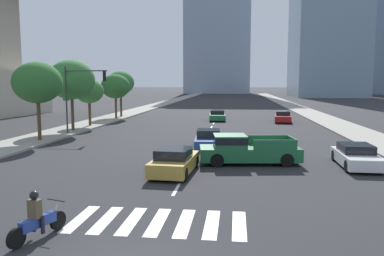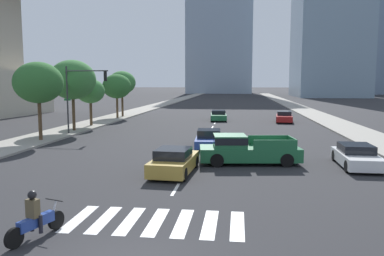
% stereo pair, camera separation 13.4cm
% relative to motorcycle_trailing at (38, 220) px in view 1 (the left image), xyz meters
% --- Properties ---
extents(sidewalk_east, '(4.00, 260.00, 0.15)m').
position_rel_motorcycle_trailing_xyz_m(sidewalk_east, '(16.88, 28.35, -0.51)').
color(sidewalk_east, gray).
rests_on(sidewalk_east, ground).
extents(sidewalk_west, '(4.00, 260.00, 0.15)m').
position_rel_motorcycle_trailing_xyz_m(sidewalk_west, '(-10.36, 28.35, -0.51)').
color(sidewalk_west, gray).
rests_on(sidewalk_west, ground).
extents(crosswalk_near, '(5.85, 2.66, 0.01)m').
position_rel_motorcycle_trailing_xyz_m(crosswalk_near, '(3.26, 1.80, -0.58)').
color(crosswalk_near, silver).
rests_on(crosswalk_near, ground).
extents(lane_divider_center, '(0.14, 50.00, 0.01)m').
position_rel_motorcycle_trailing_xyz_m(lane_divider_center, '(3.26, 29.80, -0.58)').
color(lane_divider_center, silver).
rests_on(lane_divider_center, ground).
extents(motorcycle_trailing, '(0.97, 2.11, 1.49)m').
position_rel_motorcycle_trailing_xyz_m(motorcycle_trailing, '(0.00, 0.00, 0.00)').
color(motorcycle_trailing, black).
rests_on(motorcycle_trailing, ground).
extents(pickup_truck, '(5.88, 2.70, 1.67)m').
position_rel_motorcycle_trailing_xyz_m(pickup_truck, '(6.33, 11.60, 0.23)').
color(pickup_truck, '#1E6038').
rests_on(pickup_truck, ground).
extents(sedan_green_0, '(2.20, 4.71, 1.23)m').
position_rel_motorcycle_trailing_xyz_m(sedan_green_0, '(3.51, 37.27, -0.01)').
color(sedan_green_0, '#1E6038').
rests_on(sedan_green_0, ground).
extents(sedan_gold_1, '(2.13, 4.43, 1.33)m').
position_rel_motorcycle_trailing_xyz_m(sedan_gold_1, '(2.71, 8.73, 0.03)').
color(sedan_gold_1, '#B28E38').
rests_on(sedan_gold_1, ground).
extents(sedan_white_2, '(2.00, 4.49, 1.23)m').
position_rel_motorcycle_trailing_xyz_m(sedan_white_2, '(12.49, 11.54, -0.01)').
color(sedan_white_2, silver).
rests_on(sedan_white_2, ground).
extents(sedan_red_3, '(2.25, 4.67, 1.28)m').
position_rel_motorcycle_trailing_xyz_m(sedan_red_3, '(11.36, 36.09, 0.01)').
color(sedan_red_3, maroon).
rests_on(sedan_red_3, ground).
extents(sedan_blue_4, '(2.09, 4.35, 1.26)m').
position_rel_motorcycle_trailing_xyz_m(sedan_blue_4, '(3.85, 17.13, -0.01)').
color(sedan_blue_4, navy).
rests_on(sedan_blue_4, ground).
extents(traffic_signal_far, '(4.10, 0.28, 5.93)m').
position_rel_motorcycle_trailing_xyz_m(traffic_signal_far, '(-7.78, 22.27, 3.60)').
color(traffic_signal_far, '#333335').
rests_on(traffic_signal_far, sidewalk_west).
extents(street_tree_nearest, '(3.78, 3.78, 6.11)m').
position_rel_motorcycle_trailing_xyz_m(street_tree_nearest, '(-9.56, 18.11, 4.05)').
color(street_tree_nearest, '#4C3823').
rests_on(street_tree_nearest, sidewalk_west).
extents(street_tree_second, '(4.34, 4.34, 6.62)m').
position_rel_motorcycle_trailing_xyz_m(street_tree_second, '(-9.56, 24.37, 4.33)').
color(street_tree_second, '#4C3823').
rests_on(street_tree_second, sidewalk_west).
extents(street_tree_third, '(3.01, 3.01, 4.90)m').
position_rel_motorcycle_trailing_xyz_m(street_tree_third, '(-9.56, 28.68, 3.17)').
color(street_tree_third, '#4C3823').
rests_on(street_tree_third, sidewalk_west).
extents(street_tree_fourth, '(3.65, 3.65, 5.59)m').
position_rel_motorcycle_trailing_xyz_m(street_tree_fourth, '(-9.56, 37.63, 3.59)').
color(street_tree_fourth, '#4C3823').
rests_on(street_tree_fourth, sidewalk_west).
extents(street_tree_fifth, '(3.63, 3.63, 6.05)m').
position_rel_motorcycle_trailing_xyz_m(street_tree_fifth, '(-9.56, 39.88, 4.06)').
color(street_tree_fifth, '#4C3823').
rests_on(street_tree_fifth, sidewalk_west).
extents(office_tower_left_skyline, '(28.51, 20.85, 85.09)m').
position_rel_motorcycle_trailing_xyz_m(office_tower_left_skyline, '(-2.75, 165.58, 38.09)').
color(office_tower_left_skyline, '#8C9EB2').
rests_on(office_tower_left_skyline, ground).
extents(office_tower_right_skyline, '(29.05, 26.38, 77.15)m').
position_rel_motorcycle_trailing_xyz_m(office_tower_right_skyline, '(62.82, 165.37, 37.47)').
color(office_tower_right_skyline, slate).
rests_on(office_tower_right_skyline, ground).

